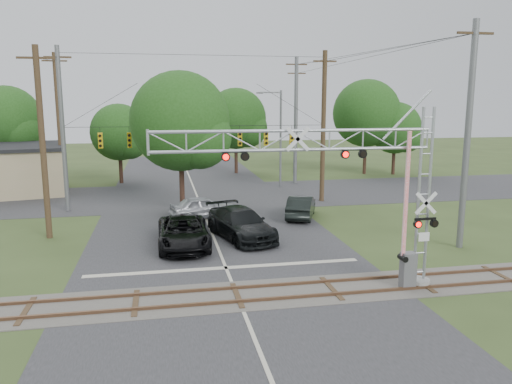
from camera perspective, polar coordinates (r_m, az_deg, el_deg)
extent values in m
plane|color=#34431F|center=(18.77, -1.20, -14.12)|extent=(160.00, 160.00, 0.00)
cube|color=#292A2C|center=(28.09, -4.66, -5.71)|extent=(14.00, 90.00, 0.02)
cube|color=#292A2C|center=(41.67, -6.77, -0.43)|extent=(90.00, 12.00, 0.02)
cube|color=#46433C|center=(20.57, -2.16, -11.79)|extent=(90.00, 3.20, 0.05)
cube|color=brown|center=(19.89, -1.84, -12.38)|extent=(90.00, 0.12, 0.14)
cube|color=brown|center=(21.21, -2.46, -10.89)|extent=(90.00, 0.12, 0.14)
cylinder|color=gray|center=(22.69, 18.06, -9.79)|extent=(0.94, 0.94, 0.31)
cube|color=silver|center=(21.78, 18.65, -4.88)|extent=(0.47, 0.03, 0.37)
cube|color=#5E5E61|center=(22.02, 16.97, -8.61)|extent=(0.58, 0.47, 1.57)
cube|color=red|center=(21.10, 16.79, -0.44)|extent=(0.15, 0.09, 5.24)
cylinder|color=slate|center=(37.49, -21.23, 6.58)|extent=(0.32, 0.32, 11.50)
cylinder|color=#402B1D|center=(38.91, 7.70, 7.30)|extent=(0.36, 0.36, 11.50)
cylinder|color=black|center=(36.99, -6.51, 7.49)|extent=(19.00, 0.03, 0.03)
cube|color=gold|center=(37.17, -17.35, 5.64)|extent=(0.30, 0.30, 1.10)
cube|color=gold|center=(37.00, -14.26, 5.77)|extent=(0.30, 0.30, 1.10)
cube|color=gold|center=(36.94, -11.15, 5.88)|extent=(0.30, 0.30, 1.10)
cube|color=gold|center=(36.99, -8.03, 5.98)|extent=(0.30, 0.30, 1.10)
cube|color=gold|center=(37.14, -4.93, 6.06)|extent=(0.30, 0.30, 1.10)
cube|color=gold|center=(37.40, -1.87, 6.13)|extent=(0.30, 0.30, 1.10)
cube|color=gold|center=(37.77, 1.15, 6.17)|extent=(0.30, 0.30, 1.10)
cube|color=gold|center=(38.23, 4.10, 6.20)|extent=(0.30, 0.30, 1.10)
imported|color=black|center=(27.20, -8.29, -4.59)|extent=(2.68, 5.79, 1.61)
imported|color=black|center=(28.58, -1.74, -3.63)|extent=(3.93, 6.38, 1.73)
imported|color=#ABADB3|center=(33.69, -6.08, -1.71)|extent=(4.73, 2.81, 1.51)
imported|color=black|center=(33.76, 5.17, -1.67)|extent=(3.18, 4.85, 1.51)
cylinder|color=slate|center=(45.41, 2.83, 6.04)|extent=(0.19, 0.19, 8.70)
cylinder|color=slate|center=(45.06, 1.66, 11.31)|extent=(1.93, 0.12, 0.12)
cube|color=#5E5E61|center=(44.86, 0.43, 11.25)|extent=(0.58, 0.24, 0.15)
cylinder|color=#402B1D|center=(45.60, -21.61, 7.26)|extent=(0.34, 0.34, 11.73)
cube|color=#402B1D|center=(45.67, -22.05, 13.73)|extent=(2.00, 0.12, 0.12)
cylinder|color=slate|center=(47.36, 4.56, 8.06)|extent=(0.34, 0.34, 11.77)
cube|color=#402B1D|center=(47.43, 4.65, 14.34)|extent=(2.00, 0.12, 0.12)
cylinder|color=#402B1D|center=(30.36, -23.21, 5.02)|extent=(0.34, 0.34, 10.77)
cube|color=#402B1D|center=(30.35, -23.86, 13.85)|extent=(2.00, 0.12, 0.12)
cylinder|color=slate|center=(28.23, 23.02, 5.76)|extent=(0.34, 0.34, 11.82)
cube|color=#402B1D|center=(28.36, 23.79, 16.29)|extent=(2.00, 0.12, 0.12)
cylinder|color=#402B1D|center=(55.15, 4.60, 8.18)|extent=(0.34, 0.34, 11.38)
cube|color=#402B1D|center=(55.19, 4.68, 13.37)|extent=(2.00, 0.12, 0.12)
cylinder|color=#382319|center=(54.28, -26.26, 3.33)|extent=(0.36, 0.36, 4.24)
sphere|color=#1E4614|center=(54.01, -26.58, 7.39)|extent=(6.55, 6.55, 6.55)
cylinder|color=#382319|center=(49.29, -15.21, 2.97)|extent=(0.36, 0.36, 3.46)
sphere|color=#1E4614|center=(49.01, -15.38, 6.61)|extent=(5.34, 5.34, 5.34)
cylinder|color=#382319|center=(35.97, -8.48, 1.45)|extent=(0.36, 0.36, 4.52)
sphere|color=#1E4614|center=(35.57, -8.66, 8.00)|extent=(6.99, 6.99, 6.99)
cylinder|color=#382319|center=(54.18, -2.29, 4.36)|extent=(0.36, 0.36, 4.20)
sphere|color=#1E4614|center=(53.91, -2.32, 8.40)|extent=(6.49, 6.49, 6.49)
cylinder|color=#382319|center=(54.97, 12.35, 4.43)|extent=(0.36, 0.36, 4.60)
sphere|color=#1E4614|center=(54.71, 12.52, 8.79)|extent=(7.11, 7.11, 7.11)
cylinder|color=#382319|center=(55.38, 15.45, 3.77)|extent=(0.36, 0.36, 3.52)
sphere|color=#1E4614|center=(55.12, 15.62, 7.07)|extent=(5.44, 5.44, 5.44)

